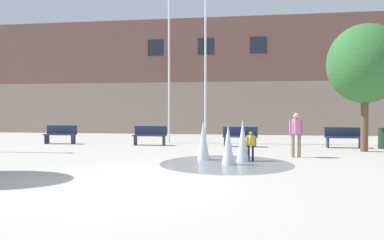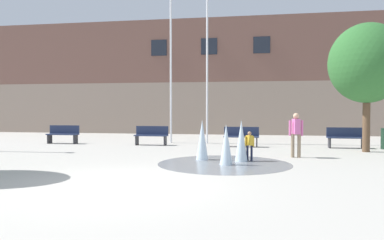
{
  "view_description": "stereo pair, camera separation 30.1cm",
  "coord_description": "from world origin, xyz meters",
  "px_view_note": "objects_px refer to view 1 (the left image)",
  "views": [
    {
      "loc": [
        2.82,
        -8.15,
        1.73
      ],
      "look_at": [
        0.65,
        6.42,
        1.3
      ],
      "focal_mm": 35.0,
      "sensor_mm": 36.0,
      "label": 1
    },
    {
      "loc": [
        3.12,
        -8.11,
        1.73
      ],
      "look_at": [
        0.65,
        6.42,
        1.3
      ],
      "focal_mm": 35.0,
      "sensor_mm": 36.0,
      "label": 2
    }
  ],
  "objects_px": {
    "flagpole_right": "(206,52)",
    "flagpole_left": "(170,50)",
    "park_bench_under_right_flagpole": "(344,137)",
    "teen_by_trashcan": "(296,131)",
    "park_bench_far_left": "(61,134)",
    "park_bench_under_left_flagpole": "(240,136)",
    "child_running": "(251,144)",
    "park_bench_left_of_flagpoles": "(150,135)",
    "street_tree_near_building": "(365,64)"
  },
  "relations": [
    {
      "from": "child_running",
      "to": "teen_by_trashcan",
      "type": "bearing_deg",
      "value": 82.9
    },
    {
      "from": "park_bench_under_right_flagpole",
      "to": "street_tree_near_building",
      "type": "relative_size",
      "value": 0.31
    },
    {
      "from": "flagpole_left",
      "to": "street_tree_near_building",
      "type": "relative_size",
      "value": 1.73
    },
    {
      "from": "park_bench_under_right_flagpole",
      "to": "flagpole_right",
      "type": "xyz_separation_m",
      "value": [
        -6.34,
        1.23,
        4.12
      ]
    },
    {
      "from": "park_bench_far_left",
      "to": "park_bench_under_left_flagpole",
      "type": "xyz_separation_m",
      "value": [
        8.9,
        -0.13,
        0.0
      ]
    },
    {
      "from": "park_bench_under_right_flagpole",
      "to": "child_running",
      "type": "height_order",
      "value": "child_running"
    },
    {
      "from": "park_bench_far_left",
      "to": "flagpole_right",
      "type": "xyz_separation_m",
      "value": [
        7.16,
        1.29,
        4.12
      ]
    },
    {
      "from": "park_bench_left_of_flagpoles",
      "to": "flagpole_left",
      "type": "height_order",
      "value": "flagpole_left"
    },
    {
      "from": "teen_by_trashcan",
      "to": "flagpole_right",
      "type": "distance_m",
      "value": 7.25
    },
    {
      "from": "park_bench_far_left",
      "to": "flagpole_right",
      "type": "height_order",
      "value": "flagpole_right"
    },
    {
      "from": "child_running",
      "to": "street_tree_near_building",
      "type": "xyz_separation_m",
      "value": [
        4.6,
        3.46,
        2.99
      ]
    },
    {
      "from": "park_bench_far_left",
      "to": "child_running",
      "type": "height_order",
      "value": "child_running"
    },
    {
      "from": "park_bench_under_left_flagpole",
      "to": "teen_by_trashcan",
      "type": "distance_m",
      "value": 4.12
    },
    {
      "from": "park_bench_under_left_flagpole",
      "to": "park_bench_under_right_flagpole",
      "type": "xyz_separation_m",
      "value": [
        4.59,
        0.19,
        0.0
      ]
    },
    {
      "from": "park_bench_under_left_flagpole",
      "to": "flagpole_right",
      "type": "distance_m",
      "value": 4.7
    },
    {
      "from": "park_bench_left_of_flagpoles",
      "to": "flagpole_left",
      "type": "relative_size",
      "value": 0.18
    },
    {
      "from": "park_bench_under_right_flagpole",
      "to": "teen_by_trashcan",
      "type": "relative_size",
      "value": 1.01
    },
    {
      "from": "park_bench_under_left_flagpole",
      "to": "street_tree_near_building",
      "type": "distance_m",
      "value": 6.05
    },
    {
      "from": "flagpole_right",
      "to": "flagpole_left",
      "type": "bearing_deg",
      "value": 180.0
    },
    {
      "from": "park_bench_left_of_flagpoles",
      "to": "park_bench_under_left_flagpole",
      "type": "bearing_deg",
      "value": -1.08
    },
    {
      "from": "teen_by_trashcan",
      "to": "flagpole_left",
      "type": "height_order",
      "value": "flagpole_left"
    },
    {
      "from": "park_bench_left_of_flagpoles",
      "to": "park_bench_under_right_flagpole",
      "type": "bearing_deg",
      "value": 0.68
    },
    {
      "from": "park_bench_under_right_flagpole",
      "to": "flagpole_right",
      "type": "relative_size",
      "value": 0.18
    },
    {
      "from": "flagpole_right",
      "to": "park_bench_far_left",
      "type": "bearing_deg",
      "value": -169.77
    },
    {
      "from": "park_bench_under_left_flagpole",
      "to": "park_bench_under_right_flagpole",
      "type": "bearing_deg",
      "value": 2.34
    },
    {
      "from": "child_running",
      "to": "flagpole_right",
      "type": "xyz_separation_m",
      "value": [
        -2.19,
        6.12,
        4.02
      ]
    },
    {
      "from": "park_bench_far_left",
      "to": "flagpole_right",
      "type": "bearing_deg",
      "value": 10.23
    },
    {
      "from": "park_bench_under_right_flagpole",
      "to": "flagpole_right",
      "type": "distance_m",
      "value": 7.66
    },
    {
      "from": "park_bench_far_left",
      "to": "teen_by_trashcan",
      "type": "height_order",
      "value": "teen_by_trashcan"
    },
    {
      "from": "teen_by_trashcan",
      "to": "park_bench_under_right_flagpole",
      "type": "bearing_deg",
      "value": 131.48
    },
    {
      "from": "park_bench_far_left",
      "to": "flagpole_left",
      "type": "bearing_deg",
      "value": 13.73
    },
    {
      "from": "park_bench_under_left_flagpole",
      "to": "child_running",
      "type": "distance_m",
      "value": 4.72
    },
    {
      "from": "teen_by_trashcan",
      "to": "flagpole_right",
      "type": "relative_size",
      "value": 0.18
    },
    {
      "from": "park_bench_far_left",
      "to": "teen_by_trashcan",
      "type": "bearing_deg",
      "value": -18.46
    },
    {
      "from": "park_bench_under_right_flagpole",
      "to": "street_tree_near_building",
      "type": "bearing_deg",
      "value": -72.26
    },
    {
      "from": "park_bench_far_left",
      "to": "flagpole_right",
      "type": "distance_m",
      "value": 8.36
    },
    {
      "from": "park_bench_left_of_flagpoles",
      "to": "teen_by_trashcan",
      "type": "distance_m",
      "value": 7.33
    },
    {
      "from": "child_running",
      "to": "flagpole_left",
      "type": "distance_m",
      "value": 8.44
    },
    {
      "from": "child_running",
      "to": "street_tree_near_building",
      "type": "relative_size",
      "value": 0.19
    },
    {
      "from": "child_running",
      "to": "street_tree_near_building",
      "type": "bearing_deg",
      "value": 84.0
    },
    {
      "from": "park_bench_under_left_flagpole",
      "to": "teen_by_trashcan",
      "type": "height_order",
      "value": "teen_by_trashcan"
    },
    {
      "from": "park_bench_left_of_flagpoles",
      "to": "teen_by_trashcan",
      "type": "height_order",
      "value": "teen_by_trashcan"
    },
    {
      "from": "park_bench_left_of_flagpoles",
      "to": "street_tree_near_building",
      "type": "bearing_deg",
      "value": -8.07
    },
    {
      "from": "park_bench_far_left",
      "to": "park_bench_under_right_flagpole",
      "type": "xyz_separation_m",
      "value": [
        13.49,
        0.06,
        0.0
      ]
    },
    {
      "from": "park_bench_left_of_flagpoles",
      "to": "flagpole_right",
      "type": "height_order",
      "value": "flagpole_right"
    },
    {
      "from": "park_bench_under_right_flagpole",
      "to": "child_running",
      "type": "distance_m",
      "value": 6.41
    },
    {
      "from": "flagpole_left",
      "to": "flagpole_right",
      "type": "distance_m",
      "value": 1.87
    },
    {
      "from": "park_bench_far_left",
      "to": "street_tree_near_building",
      "type": "xyz_separation_m",
      "value": [
        13.95,
        -1.37,
        3.08
      ]
    },
    {
      "from": "teen_by_trashcan",
      "to": "park_bench_left_of_flagpoles",
      "type": "bearing_deg",
      "value": -133.94
    },
    {
      "from": "street_tree_near_building",
      "to": "park_bench_under_left_flagpole",
      "type": "bearing_deg",
      "value": 166.16
    }
  ]
}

